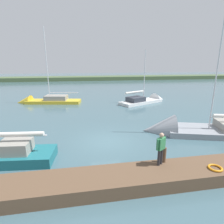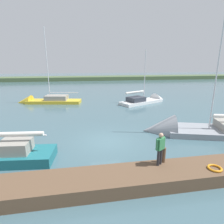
{
  "view_description": "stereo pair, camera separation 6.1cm",
  "coord_description": "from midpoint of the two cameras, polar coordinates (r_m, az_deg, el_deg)",
  "views": [
    {
      "loc": [
        1.79,
        12.14,
        5.46
      ],
      "look_at": [
        -0.85,
        -3.13,
        1.34
      ],
      "focal_mm": 29.21,
      "sensor_mm": 36.0,
      "label": 1
    },
    {
      "loc": [
        1.73,
        12.15,
        5.46
      ],
      "look_at": [
        -0.85,
        -3.13,
        1.34
      ],
      "focal_mm": 29.21,
      "sensor_mm": 36.0,
      "label": 2
    }
  ],
  "objects": [
    {
      "name": "ground_plane",
      "position": [
        13.43,
        -1.23,
        -9.11
      ],
      "size": [
        200.0,
        200.0,
        0.0
      ],
      "primitive_type": "plane",
      "color": "#42606B"
    },
    {
      "name": "far_shoreline",
      "position": [
        64.66,
        -8.12,
        9.89
      ],
      "size": [
        180.0,
        8.0,
        2.4
      ],
      "primitive_type": "cube",
      "color": "#4C603D",
      "rests_on": "ground_plane"
    },
    {
      "name": "dock_pier",
      "position": [
        8.92,
        3.85,
        -20.36
      ],
      "size": [
        22.09,
        1.84,
        0.64
      ],
      "primitive_type": "cube",
      "color": "brown",
      "rests_on": "ground_plane"
    },
    {
      "name": "mooring_post_near",
      "position": [
        9.74,
        16.08,
        -12.79
      ],
      "size": [
        0.18,
        0.18,
        0.79
      ],
      "primitive_type": "cylinder",
      "color": "brown",
      "rests_on": "dock_pier"
    },
    {
      "name": "life_ring_buoy",
      "position": [
        10.23,
        29.64,
        -15.03
      ],
      "size": [
        0.66,
        0.66,
        0.1
      ],
      "primitive_type": "torus",
      "color": "orange",
      "rests_on": "dock_pier"
    },
    {
      "name": "sailboat_inner_slip",
      "position": [
        27.93,
        -20.43,
        2.94
      ],
      "size": [
        9.27,
        3.75,
        11.24
      ],
      "rotation": [
        0.0,
        0.0,
        -0.18
      ],
      "color": "gold",
      "rests_on": "ground_plane"
    },
    {
      "name": "sailboat_near_dock",
      "position": [
        27.38,
        11.39,
        3.38
      ],
      "size": [
        8.25,
        5.54,
        8.43
      ],
      "rotation": [
        0.0,
        0.0,
        3.6
      ],
      "color": "white",
      "rests_on": "ground_plane"
    },
    {
      "name": "sailboat_far_right",
      "position": [
        16.19,
        23.75,
        -5.61
      ],
      "size": [
        10.56,
        5.56,
        12.85
      ],
      "rotation": [
        0.0,
        0.0,
        -0.29
      ],
      "color": "gray",
      "rests_on": "ground_plane"
    },
    {
      "name": "person_on_dock",
      "position": [
        9.21,
        15.06,
        -10.47
      ],
      "size": [
        0.55,
        0.42,
        1.66
      ],
      "rotation": [
        0.0,
        0.0,
        5.27
      ],
      "color": "#28282D",
      "rests_on": "dock_pier"
    }
  ]
}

